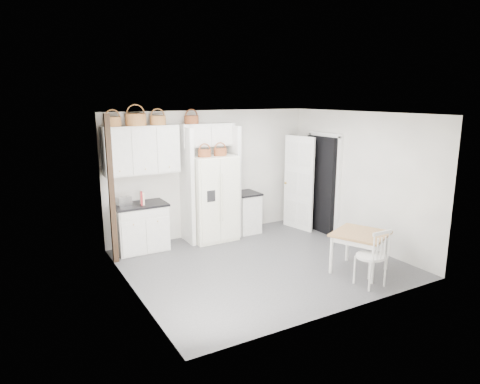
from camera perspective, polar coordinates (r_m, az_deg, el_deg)
floor at (r=7.64m, az=2.80°, el=-9.48°), size 4.50×4.50×0.00m
ceiling at (r=7.09m, az=3.03°, el=10.39°), size 4.50×4.50×0.00m
wall_back at (r=8.97m, az=-3.93°, el=2.50°), size 4.50×0.00×4.50m
wall_left at (r=6.37m, az=-14.46°, el=-2.10°), size 0.00×4.00×4.00m
wall_right at (r=8.65m, az=15.62°, el=1.67°), size 0.00×4.00×4.00m
refrigerator at (r=8.67m, az=-3.73°, el=-0.79°), size 0.89×0.72×1.73m
base_cab_left at (r=8.34m, az=-13.07°, el=-4.70°), size 0.94×0.59×0.87m
base_cab_right at (r=9.22m, az=0.80°, el=-2.82°), size 0.47×0.57×0.83m
dining_table at (r=7.46m, az=15.63°, el=-7.72°), size 1.08×1.08×0.68m
windsor_chair at (r=6.94m, az=17.03°, el=-8.19°), size 0.47×0.43×0.95m
counter_left at (r=8.22m, az=-13.22°, el=-1.68°), size 0.98×0.63×0.04m
counter_right at (r=9.12m, az=0.80°, el=-0.18°), size 0.51×0.61×0.04m
toaster at (r=8.11m, az=-15.20°, el=-1.21°), size 0.28×0.20×0.18m
cookbook_red at (r=8.12m, az=-13.00°, el=-0.82°), size 0.08×0.17×0.24m
cookbook_cream at (r=8.12m, az=-12.91°, el=-0.84°), size 0.05×0.16×0.23m
basket_upper_a at (r=8.02m, az=-16.60°, el=8.97°), size 0.30×0.30×0.17m
basket_upper_b at (r=8.13m, az=-13.71°, el=9.36°), size 0.38×0.38×0.22m
basket_upper_c at (r=8.25m, az=-10.89°, el=9.37°), size 0.30×0.30×0.17m
basket_bridge_a at (r=8.50m, az=-6.48°, el=9.55°), size 0.28×0.28×0.16m
basket_fridge_a at (r=8.33m, az=-4.74°, el=5.18°), size 0.26×0.26×0.14m
basket_fridge_b at (r=8.48m, az=-2.65°, el=5.35°), size 0.26×0.26×0.14m
upper_cabinet at (r=8.20m, az=-13.02°, el=5.48°), size 1.40×0.34×0.90m
bridge_cabinet at (r=8.65m, az=-4.43°, el=7.63°), size 1.12×0.34×0.45m
fridge_panel_left at (r=8.47m, az=-7.07°, el=0.79°), size 0.08×0.60×2.30m
fridge_panel_right at (r=8.90m, az=-0.99°, el=1.46°), size 0.08×0.60×2.30m
trim_post at (r=7.66m, az=-16.77°, el=0.23°), size 0.09×0.09×2.60m
doorway_void at (r=9.36m, az=10.82°, el=1.01°), size 0.18×0.85×2.05m
door_slab at (r=9.39m, az=7.83°, el=1.16°), size 0.21×0.79×2.05m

